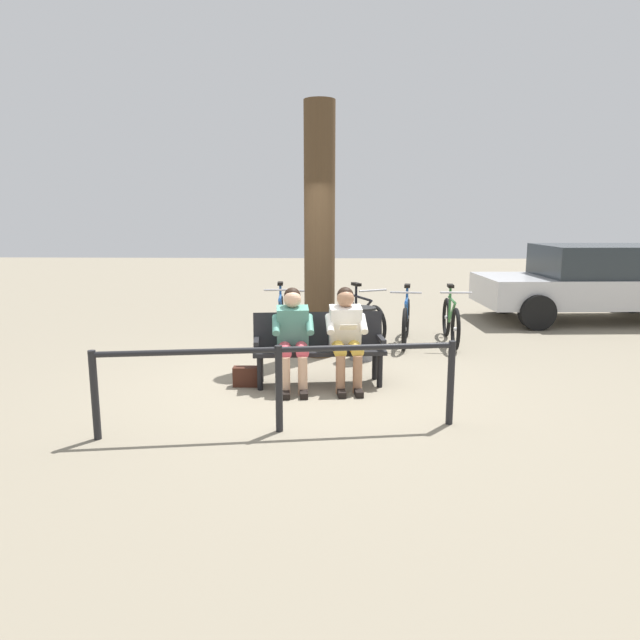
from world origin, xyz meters
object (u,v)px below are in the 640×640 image
object	(u,v)px
litter_bin	(362,333)
bicycle_blue	(280,318)
parked_car	(593,281)
person_companion	(293,333)
tree_trunk	(320,232)
handbag	(246,376)
bicycle_black	(451,321)
bicycle_green	(406,321)
bicycle_orange	(316,319)
bench	(319,343)
person_reading	(346,332)
bicycle_red	(361,319)

from	to	relation	value
litter_bin	bicycle_blue	bearing A→B (deg)	-45.20
litter_bin	parked_car	bearing A→B (deg)	-145.39
person_companion	litter_bin	bearing A→B (deg)	-129.51
tree_trunk	person_companion	bearing A→B (deg)	80.50
handbag	tree_trunk	distance (m)	2.46
handbag	parked_car	size ratio (longest dim) A/B	0.07
tree_trunk	bicycle_black	xyz separation A→B (m)	(-2.09, -0.86, -1.44)
bicycle_green	litter_bin	bearing A→B (deg)	-25.73
handbag	bicycle_orange	xyz separation A→B (m)	(-0.76, -2.54, 0.24)
tree_trunk	bicycle_green	size ratio (longest dim) A/B	2.16
bench	parked_car	size ratio (longest dim) A/B	0.38
person_reading	person_companion	size ratio (longest dim) A/B	1.00
litter_bin	bicycle_orange	bearing A→B (deg)	-59.08
bench	bicycle_green	xyz separation A→B (m)	(-1.34, -2.25, -0.15)
person_reading	litter_bin	size ratio (longest dim) A/B	1.58
bicycle_blue	parked_car	size ratio (longest dim) A/B	0.39
bicycle_red	parked_car	xyz separation A→B (m)	(-4.59, -1.91, 0.41)
person_companion	bicycle_black	distance (m)	3.43
bicycle_green	bicycle_blue	world-z (taller)	same
person_reading	handbag	size ratio (longest dim) A/B	4.00
person_companion	handbag	xyz separation A→B (m)	(0.58, -0.02, -0.54)
person_companion	bicycle_black	bearing A→B (deg)	-140.25
person_companion	parked_car	xyz separation A→B (m)	(-5.50, -4.55, 0.11)
parked_car	bicycle_green	bearing A→B (deg)	25.45
person_companion	parked_car	bearing A→B (deg)	-146.86
litter_bin	bicycle_black	bearing A→B (deg)	-143.33
person_companion	bicycle_orange	world-z (taller)	person_companion
litter_bin	bicycle_green	distance (m)	1.31
bicycle_green	bicycle_blue	xyz separation A→B (m)	(2.06, -0.24, 0.00)
bench	bicycle_blue	xyz separation A→B (m)	(0.72, -2.49, -0.15)
bicycle_green	bicycle_orange	bearing A→B (deg)	-85.51
person_reading	litter_bin	world-z (taller)	person_reading
handbag	bicycle_blue	world-z (taller)	bicycle_blue
person_reading	handbag	bearing A→B (deg)	-3.93
bicycle_blue	litter_bin	bearing A→B (deg)	40.97
bench	parked_car	bearing A→B (deg)	-146.53
person_companion	bicycle_orange	bearing A→B (deg)	-100.34
bicycle_orange	bicycle_black	bearing A→B (deg)	93.08
person_companion	bicycle_red	world-z (taller)	person_companion
tree_trunk	bicycle_blue	world-z (taller)	tree_trunk
person_companion	bicycle_green	xyz separation A→B (m)	(-1.64, -2.45, -0.30)
person_reading	bicycle_black	world-z (taller)	person_reading
person_companion	bicycle_green	size ratio (longest dim) A/B	0.72
bench	tree_trunk	distance (m)	1.91
litter_bin	bicycle_blue	distance (m)	1.86
person_companion	bicycle_blue	xyz separation A→B (m)	(0.42, -2.69, -0.30)
person_reading	bicycle_green	distance (m)	2.60
bicycle_green	bicycle_blue	bearing A→B (deg)	-87.69
tree_trunk	handbag	bearing A→B (deg)	61.73
bench	bicycle_orange	bearing A→B (deg)	-93.36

